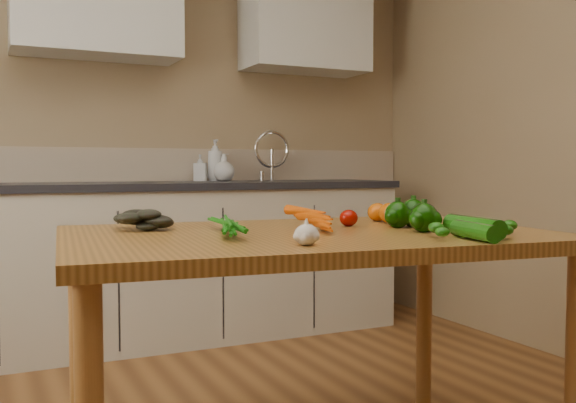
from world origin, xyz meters
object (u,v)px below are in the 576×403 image
(soap_bottle_a, at_px, (215,160))
(soap_bottle_c, at_px, (224,167))
(soap_bottle_b, at_px, (200,168))
(zucchini_a, at_px, (474,226))
(table, at_px, (308,260))
(carrot_bunch, at_px, (288,220))
(tomato_c, at_px, (390,213))
(leafy_greens, at_px, (145,213))
(garlic_bulb, at_px, (307,235))
(zucchini_b, at_px, (475,231))
(pepper_b, at_px, (413,213))
(pepper_a, at_px, (398,215))
(pepper_c, at_px, (424,218))
(tomato_a, at_px, (349,218))
(tomato_b, at_px, (377,212))

(soap_bottle_a, bearing_deg, soap_bottle_c, -58.39)
(soap_bottle_b, distance_m, zucchini_a, 2.32)
(table, xyz_separation_m, carrot_bunch, (-0.06, 0.02, 0.12))
(soap_bottle_b, distance_m, tomato_c, 1.86)
(leafy_greens, bearing_deg, garlic_bulb, -65.14)
(zucchini_a, xyz_separation_m, zucchini_b, (-0.06, -0.08, -0.00))
(carrot_bunch, bearing_deg, table, -15.15)
(soap_bottle_b, xyz_separation_m, pepper_b, (0.10, -2.00, -0.15))
(table, relative_size, pepper_a, 18.05)
(leafy_greens, xyz_separation_m, zucchini_b, (0.75, -0.68, -0.03))
(zucchini_a, bearing_deg, carrot_bunch, 141.21)
(tomato_c, bearing_deg, pepper_b, -93.30)
(soap_bottle_a, relative_size, pepper_a, 2.97)
(zucchini_a, bearing_deg, garlic_bulb, 178.58)
(pepper_b, distance_m, zucchini_b, 0.40)
(leafy_greens, relative_size, pepper_b, 2.29)
(pepper_c, bearing_deg, garlic_bulb, -163.46)
(leafy_greens, relative_size, garlic_bulb, 3.28)
(soap_bottle_a, height_order, tomato_a, soap_bottle_a)
(leafy_greens, height_order, tomato_c, leafy_greens)
(soap_bottle_a, xyz_separation_m, pepper_c, (-0.07, -2.17, -0.20))
(garlic_bulb, xyz_separation_m, pepper_b, (0.55, 0.30, 0.02))
(pepper_a, xyz_separation_m, tomato_b, (0.08, 0.24, -0.01))
(garlic_bulb, relative_size, tomato_b, 0.87)
(leafy_greens, height_order, garlic_bulb, leafy_greens)
(soap_bottle_b, bearing_deg, tomato_b, 118.96)
(pepper_c, bearing_deg, table, 151.79)
(soap_bottle_c, distance_m, pepper_c, 2.12)
(pepper_c, xyz_separation_m, zucchini_a, (0.06, -0.15, -0.02))
(garlic_bulb, bearing_deg, tomato_a, 47.91)
(table, bearing_deg, pepper_b, 4.36)
(pepper_c, height_order, zucchini_b, pepper_c)
(pepper_b, bearing_deg, zucchini_b, -101.86)
(soap_bottle_a, relative_size, pepper_b, 2.79)
(tomato_a, xyz_separation_m, tomato_c, (0.20, 0.04, 0.01))
(carrot_bunch, relative_size, garlic_bulb, 4.26)
(soap_bottle_b, xyz_separation_m, pepper_a, (0.04, -2.01, -0.15))
(leafy_greens, relative_size, pepper_c, 2.38)
(tomato_a, relative_size, tomato_b, 0.84)
(soap_bottle_a, height_order, soap_bottle_b, soap_bottle_a)
(soap_bottle_b, xyz_separation_m, zucchini_b, (0.02, -2.39, -0.17))
(garlic_bulb, distance_m, pepper_b, 0.63)
(table, height_order, tomato_c, tomato_c)
(table, distance_m, soap_bottle_b, 2.03)
(zucchini_a, bearing_deg, leafy_greens, 143.15)
(pepper_b, distance_m, pepper_c, 0.18)
(zucchini_b, bearing_deg, tomato_c, 80.48)
(soap_bottle_a, bearing_deg, garlic_bulb, -104.12)
(soap_bottle_b, xyz_separation_m, zucchini_a, (0.08, -2.32, -0.17))
(soap_bottle_c, height_order, zucchini_a, soap_bottle_c)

